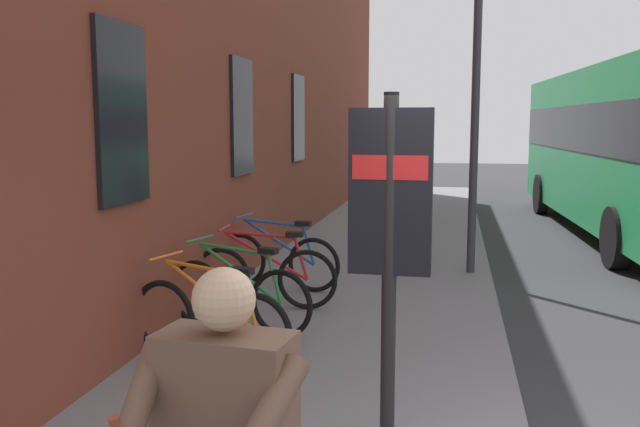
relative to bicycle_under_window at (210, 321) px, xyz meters
The scene contains 11 objects.
ground 5.41m from the bicycle_under_window, 44.17° to the right, with size 60.00×60.00×0.00m, color #2D2D30.
sidewalk_pavement 5.97m from the bicycle_under_window, ahead, with size 24.00×3.50×0.12m, color slate.
station_facade 7.77m from the bicycle_under_window, ahead, with size 22.00×0.65×8.02m.
bicycle_under_window is the anchor object (origin of this frame).
bicycle_far_end 0.96m from the bicycle_under_window, ahead, with size 0.61×1.73×0.97m.
bicycle_mid_rack 1.91m from the bicycle_under_window, ahead, with size 0.48×1.77×0.97m.
bicycle_by_door 2.86m from the bicycle_under_window, ahead, with size 0.48×1.76×0.97m.
transit_info_sign 2.51m from the bicycle_under_window, 126.83° to the right, with size 0.11×0.55×2.40m.
city_bus 10.81m from the bicycle_under_window, 32.48° to the right, with size 10.61×3.07×3.35m.
pedestrian_crossing_street 4.80m from the bicycle_under_window, 19.14° to the right, with size 0.49×0.47×1.59m.
street_lamp 5.61m from the bicycle_under_window, 29.22° to the right, with size 0.28×0.28×4.82m.
Camera 1 is at (-3.66, 0.59, 2.33)m, focal length 38.44 mm.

